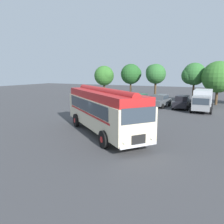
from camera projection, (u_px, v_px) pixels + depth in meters
The scene contains 11 objects.
ground_plane at pixel (108, 135), 16.15m from camera, with size 120.00×120.00×0.00m, color #3D3D3F.
vintage_bus at pixel (103, 109), 16.42m from camera, with size 9.41×8.19×3.49m.
car_near_left at pixel (139, 100), 30.19m from camera, with size 2.30×4.36×1.66m.
car_mid_left at pixel (160, 101), 29.47m from camera, with size 2.41×4.40×1.66m.
car_mid_right at pixel (182, 102), 28.07m from camera, with size 1.97×4.21×1.66m.
box_van at pixel (203, 100), 26.38m from camera, with size 2.36×5.78×2.50m.
tree_far_left at pixel (105, 75), 38.41m from camera, with size 3.52×3.47×5.77m.
tree_left_of_centre at pixel (132, 74), 38.13m from camera, with size 3.59×3.51×6.08m.
tree_centre at pixel (155, 73), 34.85m from camera, with size 3.28×3.16×5.95m.
tree_right_of_centre at pixel (193, 75), 33.33m from camera, with size 3.60×3.42×6.07m.
tree_far_right at pixel (219, 77), 30.79m from camera, with size 4.46×4.46×6.19m.
Camera 1 is at (7.11, -13.87, 4.58)m, focal length 35.00 mm.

